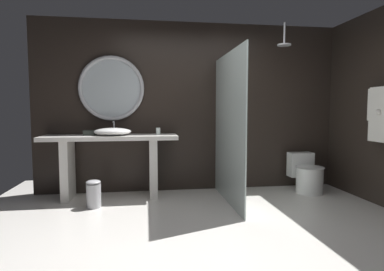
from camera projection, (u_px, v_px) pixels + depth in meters
name	position (u px, v px, depth m)	size (l,w,h in m)	color
ground_plane	(221.00, 234.00, 3.20)	(5.76, 5.76, 0.00)	silver
back_wall_panel	(193.00, 107.00, 4.97)	(4.80, 0.10, 2.60)	black
side_wall_right	(381.00, 107.00, 4.18)	(0.10, 2.47, 2.60)	black
vanity_counter	(111.00, 156.00, 4.51)	(1.89, 0.54, 0.90)	silver
vessel_sink	(113.00, 132.00, 4.47)	(0.52, 0.42, 0.20)	white
tumbler_cup	(158.00, 131.00, 4.60)	(0.07, 0.07, 0.10)	silver
tissue_box	(90.00, 133.00, 4.49)	(0.17, 0.13, 0.07)	#282D28
round_wall_mirror	(112.00, 88.00, 4.68)	(0.96, 0.06, 0.96)	#B7B7BC
shower_glass_panel	(229.00, 128.00, 4.24)	(0.02, 1.52, 2.02)	silver
rain_shower_head	(284.00, 43.00, 4.49)	(0.19, 0.19, 0.33)	#B7B7BC
hanging_bathrobe	(384.00, 112.00, 3.94)	(0.20, 0.54, 0.76)	#B7B7BC
toilet	(307.00, 175.00, 4.86)	(0.42, 0.62, 0.58)	white
waste_bin	(94.00, 194.00, 4.07)	(0.19, 0.19, 0.36)	#B7B7BC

